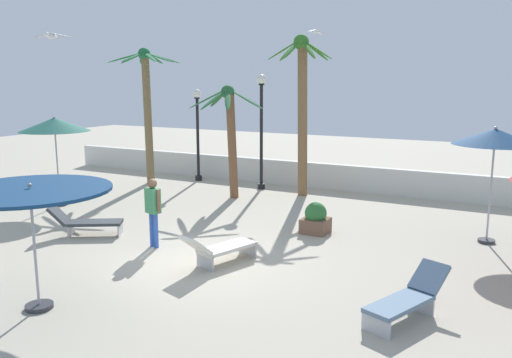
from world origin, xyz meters
TOP-DOWN VIEW (x-y plane):
  - ground_plane at (0.00, 0.00)m, footprint 56.00×56.00m
  - boundary_wall at (0.00, 9.42)m, footprint 25.20×0.30m
  - patio_umbrella_0 at (-1.03, -3.27)m, footprint 2.81×2.81m
  - patio_umbrella_1 at (5.88, 4.83)m, footprint 2.06×2.06m
  - patio_umbrella_2 at (-7.06, 2.68)m, footprint 2.25×2.25m
  - palm_tree_0 at (-6.91, 7.18)m, footprint 2.85×2.85m
  - palm_tree_1 at (-2.64, 6.40)m, footprint 2.57×2.63m
  - palm_tree_2 at (-0.57, 7.89)m, footprint 2.33×2.35m
  - lamp_post_1 at (-5.43, 8.52)m, footprint 0.35×0.35m
  - lamp_post_2 at (-2.33, 8.18)m, footprint 0.37×0.37m
  - lounge_chair_0 at (5.01, -0.59)m, footprint 1.20×1.95m
  - lounge_chair_1 at (0.67, 0.23)m, footprint 1.10×1.96m
  - lounge_chair_2 at (-3.69, 0.52)m, footprint 1.90×1.44m
  - guest_0 at (-1.44, 0.58)m, footprint 0.54×0.33m
  - seagull_1 at (-1.22, 10.66)m, footprint 0.38×1.03m
  - seagull_2 at (-3.23, -0.60)m, footprint 0.96×0.39m
  - planter at (1.67, 3.61)m, footprint 0.70×0.70m

SIDE VIEW (x-z plane):
  - ground_plane at x=0.00m, z-range 0.00..0.00m
  - planter at x=1.67m, z-range -0.04..0.81m
  - lounge_chair_2 at x=-3.69m, z-range -0.03..0.80m
  - lounge_chair_0 at x=5.01m, z-range -0.03..0.81m
  - lounge_chair_1 at x=0.67m, z-range -0.03..0.81m
  - boundary_wall at x=0.00m, z-range 0.00..0.97m
  - guest_0 at x=-1.44m, z-range 0.19..1.92m
  - patio_umbrella_0 at x=-1.03m, z-range 0.94..3.27m
  - lamp_post_1 at x=-5.43m, z-range 0.38..4.12m
  - palm_tree_1 at x=-2.64m, z-range 0.58..4.53m
  - patio_umbrella_2 at x=-7.06m, z-range 1.18..4.13m
  - lamp_post_2 at x=-2.33m, z-range 0.50..4.82m
  - patio_umbrella_1 at x=5.88m, z-range 1.21..4.19m
  - palm_tree_0 at x=-6.91m, z-range 0.74..6.09m
  - palm_tree_2 at x=-0.57m, z-range 0.64..6.31m
  - seagull_2 at x=-3.23m, z-range 5.02..5.16m
  - seagull_1 at x=-1.22m, z-range 5.91..6.07m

